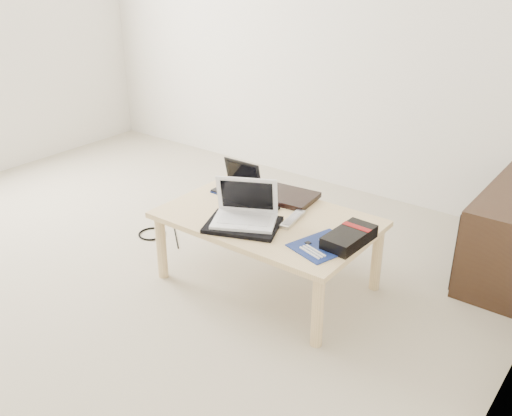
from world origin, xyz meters
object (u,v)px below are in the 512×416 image
Objects in this scene: coffee_table at (267,225)px; white_laptop at (245,212)px; gpu_box at (349,237)px; netbook at (238,185)px.

coffee_table is 0.18m from white_laptop.
gpu_box is (0.52, 0.13, -0.03)m from white_laptop.
coffee_table is at bearing 179.89° from gpu_box.
gpu_box is at bearing -0.11° from coffee_table.
coffee_table is 4.48× the size of netbook.
white_laptop is at bearing -46.51° from netbook.
white_laptop is at bearing -108.77° from coffee_table.
netbook reaches higher than gpu_box.
netbook reaches higher than coffee_table.
white_laptop reaches higher than gpu_box.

